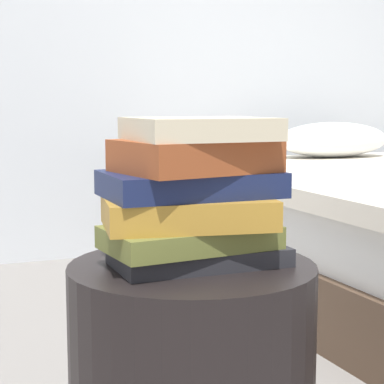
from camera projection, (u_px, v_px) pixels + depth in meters
The scene contains 7 objects.
side_table at pixel (192, 382), 1.21m from camera, with size 0.43×0.43×0.43m, color black.
book_charcoal at pixel (199, 256), 1.17m from camera, with size 0.29×0.15×0.03m, color #28282D.
book_olive at pixel (190, 237), 1.16m from camera, with size 0.28×0.16×0.04m, color olive.
book_ochre at pixel (187, 212), 1.15m from camera, with size 0.28×0.18×0.05m, color #B7842D.
book_navy at pixel (192, 184), 1.17m from camera, with size 0.29×0.18×0.04m, color #19234C.
book_rust at pixel (195, 156), 1.16m from camera, with size 0.25×0.19×0.05m, color #994723.
book_cream at pixel (199, 129), 1.15m from camera, with size 0.23×0.20×0.04m, color beige.
Camera 1 is at (-0.44, -1.07, 0.71)m, focal length 63.52 mm.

